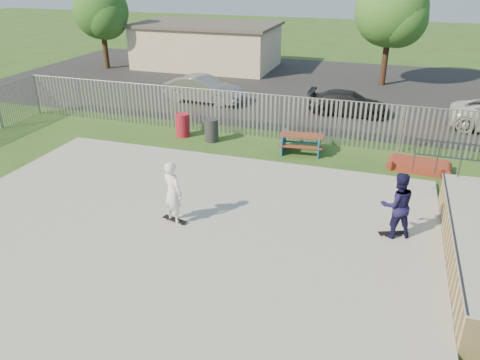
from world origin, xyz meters
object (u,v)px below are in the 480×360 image
(car_dark, at_px, (349,103))
(skater_navy, at_px, (397,205))
(tree_mid, at_px, (391,11))
(skater_white, at_px, (173,193))
(funbox, at_px, (419,166))
(trash_bin_grey, at_px, (212,130))
(tree_left, at_px, (101,11))
(trash_bin_red, at_px, (183,125))
(picnic_table, at_px, (301,143))
(car_silver, at_px, (204,89))

(car_dark, bearing_deg, skater_navy, -167.80)
(tree_mid, distance_m, skater_navy, 19.64)
(tree_mid, distance_m, skater_white, 21.43)
(tree_mid, xyz_separation_m, skater_white, (-5.12, -20.52, -3.45))
(funbox, relative_size, trash_bin_grey, 1.99)
(trash_bin_grey, bearing_deg, tree_left, 136.94)
(skater_white, bearing_deg, car_dark, -81.54)
(tree_mid, relative_size, skater_navy, 3.49)
(skater_white, bearing_deg, trash_bin_red, -43.25)
(trash_bin_red, distance_m, tree_mid, 15.94)
(trash_bin_red, bearing_deg, funbox, -4.37)
(picnic_table, bearing_deg, car_dark, 71.93)
(tree_left, xyz_separation_m, skater_white, (14.79, -19.59, -2.94))
(car_dark, bearing_deg, trash_bin_red, 130.04)
(skater_navy, height_order, skater_white, same)
(trash_bin_red, relative_size, tree_left, 0.17)
(skater_white, bearing_deg, picnic_table, -84.41)
(trash_bin_grey, bearing_deg, picnic_table, -0.57)
(trash_bin_red, bearing_deg, skater_white, -67.49)
(car_dark, height_order, skater_navy, skater_navy)
(skater_navy, bearing_deg, trash_bin_grey, -59.89)
(funbox, distance_m, skater_white, 9.81)
(picnic_table, height_order, skater_navy, skater_navy)
(tree_left, bearing_deg, skater_white, -52.94)
(trash_bin_grey, relative_size, tree_left, 0.17)
(car_silver, bearing_deg, trash_bin_grey, -149.79)
(car_silver, relative_size, car_dark, 1.06)
(trash_bin_red, xyz_separation_m, tree_left, (-11.69, 12.11, 3.53))
(tree_mid, relative_size, skater_white, 3.49)
(trash_bin_grey, relative_size, car_dark, 0.24)
(trash_bin_grey, height_order, car_dark, car_dark)
(tree_left, relative_size, tree_mid, 0.89)
(picnic_table, relative_size, tree_left, 0.32)
(trash_bin_red, xyz_separation_m, trash_bin_grey, (1.49, -0.21, -0.02))
(trash_bin_red, relative_size, skater_navy, 0.54)
(tree_left, distance_m, skater_white, 24.72)
(funbox, distance_m, tree_left, 25.71)
(picnic_table, distance_m, tree_left, 21.52)
(tree_left, height_order, skater_navy, tree_left)
(funbox, height_order, skater_white, skater_white)
(car_silver, height_order, skater_navy, skater_navy)
(car_dark, relative_size, skater_white, 2.14)
(car_dark, relative_size, tree_left, 0.69)
(tree_left, xyz_separation_m, skater_navy, (21.08, -18.36, -2.94))
(tree_left, bearing_deg, car_silver, -31.82)
(car_silver, bearing_deg, tree_left, 63.29)
(trash_bin_grey, xyz_separation_m, car_silver, (-2.73, 5.84, 0.24))
(trash_bin_grey, distance_m, tree_mid, 15.41)
(tree_mid, bearing_deg, skater_white, -104.02)
(picnic_table, bearing_deg, tree_mid, 72.70)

